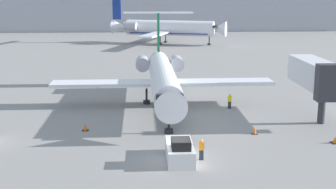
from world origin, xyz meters
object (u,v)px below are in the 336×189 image
pushback_tug (180,151)px  traffic_cone_right (255,131)px  airplane_main (163,77)px  airplane_parked_far_left (166,28)px  worker_near_tug (201,149)px  traffic_cone_mid (336,140)px  worker_by_wing (230,101)px  traffic_cone_left (85,127)px  jet_bridge (317,75)px

pushback_tug → traffic_cone_right: size_ratio=7.43×
airplane_main → pushback_tug: bearing=-88.2°
pushback_tug → airplane_parked_far_left: bearing=87.9°
airplane_main → worker_near_tug: airplane_main is taller
pushback_tug → traffic_cone_mid: bearing=13.7°
worker_by_wing → airplane_parked_far_left: airplane_parked_far_left is taller
worker_near_tug → traffic_cone_left: size_ratio=2.26×
airplane_main → jet_bridge: size_ratio=2.64×
traffic_cone_mid → airplane_parked_far_left: size_ratio=0.02×
airplane_main → worker_by_wing: 7.89m
worker_by_wing → traffic_cone_right: 9.38m
airplane_main → traffic_cone_mid: 20.29m
pushback_tug → traffic_cone_mid: (13.51, 3.28, -0.44)m
airplane_parked_far_left → airplane_main: bearing=-93.2°
traffic_cone_mid → airplane_parked_far_left: 76.82m
traffic_cone_left → airplane_parked_far_left: (11.00, 71.22, 3.46)m
traffic_cone_left → jet_bridge: 23.19m
pushback_tug → traffic_cone_right: bearing=40.5°
worker_near_tug → worker_by_wing: bearing=72.1°
jet_bridge → airplane_main: bearing=156.4°
worker_near_tug → traffic_cone_right: 8.46m
worker_by_wing → jet_bridge: jet_bridge is taller
worker_near_tug → airplane_parked_far_left: airplane_parked_far_left is taller
airplane_main → pushback_tug: airplane_main is taller
traffic_cone_mid → worker_by_wing: bearing=119.1°
traffic_cone_left → jet_bridge: size_ratio=0.07×
worker_by_wing → traffic_cone_mid: worker_by_wing is taller
pushback_tug → worker_near_tug: bearing=-3.5°
traffic_cone_mid → pushback_tug: bearing=-166.3°
airplane_main → worker_near_tug: (2.18, -17.73, -2.37)m
worker_near_tug → traffic_cone_mid: 12.36m
airplane_main → traffic_cone_left: airplane_main is taller
worker_by_wing → jet_bridge: (7.83, -4.50, 3.60)m
worker_near_tug → traffic_cone_left: worker_near_tug is taller
airplane_main → traffic_cone_mid: (14.05, -14.34, -2.93)m
pushback_tug → worker_near_tug: (1.64, -0.10, 0.13)m
airplane_parked_far_left → traffic_cone_right: bearing=-86.6°
airplane_main → pushback_tug: size_ratio=5.78×
worker_near_tug → traffic_cone_mid: (11.87, 3.38, -0.57)m
airplane_main → airplane_parked_far_left: size_ratio=0.88×
worker_near_tug → traffic_cone_mid: worker_near_tug is taller
traffic_cone_right → traffic_cone_mid: 6.91m
worker_near_tug → jet_bridge: jet_bridge is taller
traffic_cone_right → pushback_tug: bearing=-139.5°
traffic_cone_right → jet_bridge: jet_bridge is taller
airplane_parked_far_left → jet_bridge: bearing=-80.3°
traffic_cone_mid → airplane_parked_far_left: (-10.62, 76.00, 3.52)m
traffic_cone_mid → airplane_parked_far_left: airplane_parked_far_left is taller
traffic_cone_right → airplane_main: bearing=124.3°
worker_near_tug → airplane_parked_far_left: size_ratio=0.05×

